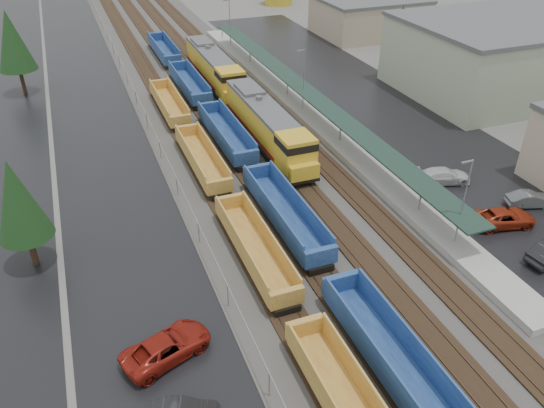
{
  "coord_description": "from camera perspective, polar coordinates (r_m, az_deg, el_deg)",
  "views": [
    {
      "loc": [
        -16.58,
        -6.71,
        25.93
      ],
      "look_at": [
        -2.95,
        28.49,
        2.0
      ],
      "focal_mm": 35.0,
      "sensor_mm": 36.0,
      "label": 1
    }
  ],
  "objects": [
    {
      "name": "well_string_yellow",
      "position": [
        41.12,
        -1.88,
        -4.73
      ],
      "size": [
        2.53,
        77.15,
        2.24
      ],
      "color": "#AB722F",
      "rests_on": "ground"
    },
    {
      "name": "chainlink_fence",
      "position": [
        69.9,
        -14.28,
        11.02
      ],
      "size": [
        0.08,
        160.04,
        2.02
      ],
      "color": "gray",
      "rests_on": "ground"
    },
    {
      "name": "ballast_strip",
      "position": [
        73.45,
        -6.89,
        11.5
      ],
      "size": [
        20.0,
        160.0,
        0.08
      ],
      "primitive_type": "cube",
      "color": "#302D2B",
      "rests_on": "ground"
    },
    {
      "name": "parked_car_east_e",
      "position": [
        53.12,
        25.99,
        0.43
      ],
      "size": [
        2.64,
        4.48,
        1.39
      ],
      "primitive_type": "imported",
      "rotation": [
        0.0,
        0.0,
        1.28
      ],
      "color": "#525556",
      "rests_on": "ground"
    },
    {
      "name": "parked_car_west_c",
      "position": [
        34.7,
        -11.27,
        -14.85
      ],
      "size": [
        4.51,
        6.33,
        1.6
      ],
      "primitive_type": "imported",
      "rotation": [
        0.0,
        0.0,
        1.93
      ],
      "color": "maroon",
      "rests_on": "ground"
    },
    {
      "name": "station_platform",
      "position": [
        67.32,
        3.32,
        10.34
      ],
      "size": [
        3.0,
        80.0,
        8.0
      ],
      "color": "#9E9B93",
      "rests_on": "ground"
    },
    {
      "name": "parked_car_east_c",
      "position": [
        54.03,
        18.02,
        2.89
      ],
      "size": [
        3.4,
        5.57,
        1.51
      ],
      "primitive_type": "imported",
      "rotation": [
        0.0,
        0.0,
        1.31
      ],
      "color": "silver",
      "rests_on": "ground"
    },
    {
      "name": "parked_car_east_b",
      "position": [
        49.37,
        23.72,
        -1.36
      ],
      "size": [
        3.51,
        5.74,
        1.49
      ],
      "primitive_type": "imported",
      "rotation": [
        0.0,
        0.0,
        1.36
      ],
      "color": "maroon",
      "rests_on": "ground"
    },
    {
      "name": "tree_west_far",
      "position": [
        79.24,
        -26.18,
        15.5
      ],
      "size": [
        4.84,
        4.84,
        11.0
      ],
      "color": "#332316",
      "rests_on": "ground"
    },
    {
      "name": "locomotive_lead",
      "position": [
        57.47,
        -0.41,
        8.35
      ],
      "size": [
        3.2,
        21.1,
        4.78
      ],
      "color": "black",
      "rests_on": "ground"
    },
    {
      "name": "trackbed",
      "position": [
        73.41,
        -6.89,
        11.59
      ],
      "size": [
        14.6,
        160.0,
        0.22
      ],
      "color": "black",
      "rests_on": "ground"
    },
    {
      "name": "locomotive_trail",
      "position": [
        76.2,
        -6.21,
        14.31
      ],
      "size": [
        3.2,
        21.1,
        4.78
      ],
      "color": "black",
      "rests_on": "ground"
    },
    {
      "name": "well_string_blue",
      "position": [
        51.85,
        -2.21,
        3.86
      ],
      "size": [
        2.73,
        100.17,
        2.42
      ],
      "color": "navy",
      "rests_on": "ground"
    },
    {
      "name": "west_parking_lot",
      "position": [
        71.58,
        -18.68,
        9.43
      ],
      "size": [
        10.0,
        160.0,
        0.02
      ],
      "primitive_type": "cube",
      "color": "black",
      "rests_on": "ground"
    },
    {
      "name": "west_road",
      "position": [
        72.06,
        -26.58,
        7.81
      ],
      "size": [
        9.0,
        160.0,
        0.02
      ],
      "primitive_type": "cube",
      "color": "black",
      "rests_on": "ground"
    },
    {
      "name": "tree_east",
      "position": [
        80.95,
        13.64,
        17.62
      ],
      "size": [
        4.4,
        4.4,
        10.0
      ],
      "color": "#332316",
      "rests_on": "ground"
    },
    {
      "name": "industrial_buildings",
      "position": [
        78.64,
        24.49,
        13.56
      ],
      "size": [
        32.52,
        75.3,
        9.5
      ],
      "color": "#BCA68F",
      "rests_on": "ground"
    },
    {
      "name": "east_commuter_lot",
      "position": [
        71.79,
        10.37,
        10.68
      ],
      "size": [
        16.0,
        100.0,
        0.02
      ],
      "primitive_type": "cube",
      "color": "black",
      "rests_on": "ground"
    },
    {
      "name": "tree_west_near",
      "position": [
        42.2,
        -25.71,
        0.4
      ],
      "size": [
        3.96,
        3.96,
        9.0
      ],
      "color": "#332316",
      "rests_on": "ground"
    }
  ]
}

